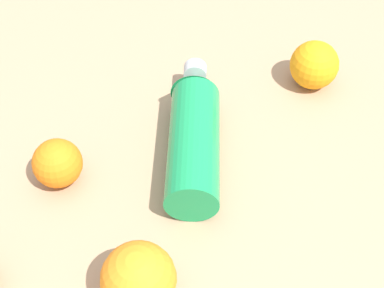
# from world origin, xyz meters

# --- Properties ---
(ground_plane) EXTENTS (2.40, 2.40, 0.00)m
(ground_plane) POSITION_xyz_m (0.00, 0.00, 0.00)
(ground_plane) COLOR #9E7F60
(water_bottle) EXTENTS (0.21, 0.22, 0.07)m
(water_bottle) POSITION_xyz_m (0.03, 0.02, 0.03)
(water_bottle) COLOR #198C4C
(water_bottle) RESTS_ON ground_plane
(orange_1) EXTENTS (0.07, 0.07, 0.07)m
(orange_1) POSITION_xyz_m (0.26, 0.00, 0.04)
(orange_1) COLOR orange
(orange_1) RESTS_ON ground_plane
(orange_2) EXTENTS (0.06, 0.06, 0.06)m
(orange_2) POSITION_xyz_m (-0.13, 0.09, 0.03)
(orange_2) COLOR orange
(orange_2) RESTS_ON ground_plane
(orange_3) EXTENTS (0.08, 0.08, 0.08)m
(orange_3) POSITION_xyz_m (-0.15, -0.11, 0.04)
(orange_3) COLOR orange
(orange_3) RESTS_ON ground_plane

